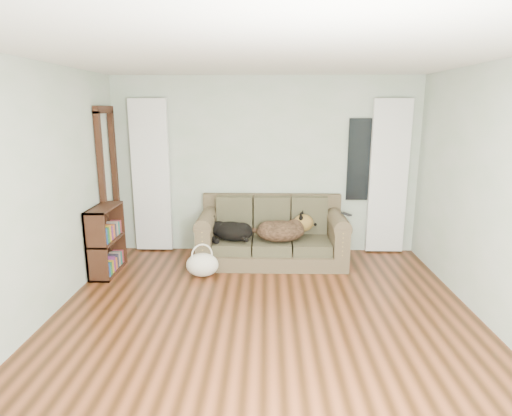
{
  "coord_description": "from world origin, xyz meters",
  "views": [
    {
      "loc": [
        0.02,
        -3.82,
        2.15
      ],
      "look_at": [
        -0.12,
        1.6,
        0.87
      ],
      "focal_mm": 30.0,
      "sensor_mm": 36.0,
      "label": 1
    }
  ],
  "objects_px": {
    "dog_shepherd": "(283,230)",
    "bookshelf": "(106,236)",
    "tote_bag": "(202,264)",
    "dog_black_lab": "(230,231)",
    "sofa": "(272,231)"
  },
  "relations": [
    {
      "from": "dog_shepherd",
      "to": "bookshelf",
      "type": "height_order",
      "value": "bookshelf"
    },
    {
      "from": "tote_bag",
      "to": "bookshelf",
      "type": "height_order",
      "value": "bookshelf"
    },
    {
      "from": "dog_black_lab",
      "to": "dog_shepherd",
      "type": "bearing_deg",
      "value": 27.5
    },
    {
      "from": "dog_shepherd",
      "to": "tote_bag",
      "type": "distance_m",
      "value": 1.21
    },
    {
      "from": "dog_shepherd",
      "to": "bookshelf",
      "type": "bearing_deg",
      "value": 1.98
    },
    {
      "from": "dog_black_lab",
      "to": "sofa",
      "type": "bearing_deg",
      "value": 37.48
    },
    {
      "from": "sofa",
      "to": "bookshelf",
      "type": "distance_m",
      "value": 2.24
    },
    {
      "from": "dog_black_lab",
      "to": "bookshelf",
      "type": "height_order",
      "value": "bookshelf"
    },
    {
      "from": "tote_bag",
      "to": "bookshelf",
      "type": "xyz_separation_m",
      "value": [
        -1.28,
        0.1,
        0.34
      ]
    },
    {
      "from": "sofa",
      "to": "dog_shepherd",
      "type": "bearing_deg",
      "value": -34.24
    },
    {
      "from": "dog_shepherd",
      "to": "tote_bag",
      "type": "bearing_deg",
      "value": 16.91
    },
    {
      "from": "tote_bag",
      "to": "bookshelf",
      "type": "relative_size",
      "value": 0.47
    },
    {
      "from": "dog_shepherd",
      "to": "bookshelf",
      "type": "distance_m",
      "value": 2.37
    },
    {
      "from": "dog_shepherd",
      "to": "bookshelf",
      "type": "relative_size",
      "value": 0.78
    },
    {
      "from": "tote_bag",
      "to": "bookshelf",
      "type": "distance_m",
      "value": 1.32
    }
  ]
}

